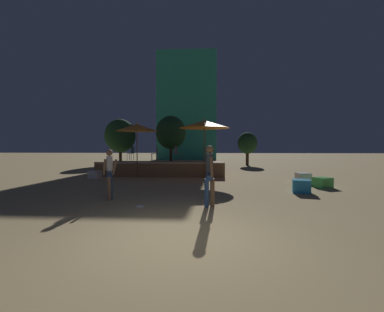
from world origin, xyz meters
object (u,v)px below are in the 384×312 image
cube_seat_0 (301,186)px  frisbee_disc (140,206)px  bistro_chair_1 (177,152)px  background_tree_0 (120,136)px  person_0 (210,173)px  person_1 (110,173)px  cube_seat_2 (303,178)px  background_tree_2 (247,143)px  patio_umbrella_1 (204,124)px  patio_umbrella_0 (137,128)px  cube_seat_3 (322,182)px  background_tree_1 (171,133)px  bistro_chair_2 (156,152)px  bistro_chair_0 (132,152)px  cube_seat_1 (95,175)px

cube_seat_0 → frisbee_disc: 6.09m
bistro_chair_1 → background_tree_0: size_ratio=0.21×
person_0 → person_1: 3.33m
cube_seat_2 → background_tree_0: 17.48m
cube_seat_2 → background_tree_2: background_tree_2 is taller
cube_seat_2 → person_0: person_0 is taller
patio_umbrella_1 → patio_umbrella_0: bearing=-178.9°
frisbee_disc → background_tree_0: bearing=110.6°
cube_seat_2 → frisbee_disc: bearing=-141.6°
patio_umbrella_1 → person_1: patio_umbrella_1 is taller
patio_umbrella_1 → bistro_chair_1: size_ratio=3.60×
person_1 → cube_seat_3: bearing=-76.2°
person_1 → background_tree_1: 16.52m
background_tree_0 → bistro_chair_2: bearing=-58.9°
cube_seat_3 → person_0: 6.21m
person_0 → bistro_chair_0: bearing=-79.1°
patio_umbrella_1 → cube_seat_0: patio_umbrella_1 is taller
person_1 → bistro_chair_2: size_ratio=1.83×
person_0 → bistro_chair_1: person_0 is taller
person_1 → frisbee_disc: 1.75m
cube_seat_2 → person_1: size_ratio=0.40×
patio_umbrella_0 → bistro_chair_1: 2.81m
patio_umbrella_0 → cube_seat_0: patio_umbrella_0 is taller
person_0 → background_tree_2: 16.83m
cube_seat_2 → person_0: size_ratio=0.37×
patio_umbrella_1 → background_tree_2: size_ratio=1.07×
bistro_chair_0 → bistro_chair_2: same height
cube_seat_0 → bistro_chair_0: size_ratio=0.85×
cube_seat_2 → bistro_chair_1: 7.04m
cube_seat_2 → bistro_chair_0: bistro_chair_0 is taller
person_0 → frisbee_disc: size_ratio=7.44×
cube_seat_0 → bistro_chair_2: size_ratio=0.85×
frisbee_disc → bistro_chair_2: bearing=98.2°
patio_umbrella_0 → background_tree_1: background_tree_1 is taller
person_1 → background_tree_2: (6.88, 15.61, 1.13)m
patio_umbrella_0 → bistro_chair_1: size_ratio=3.40×
frisbee_disc → background_tree_2: (5.66, 16.52, 1.99)m
frisbee_disc → bistro_chair_0: bearing=107.9°
cube_seat_0 → background_tree_0: (-11.80, 14.17, 2.49)m
cube_seat_1 → background_tree_2: (9.81, 10.19, 1.80)m
cube_seat_2 → person_1: 8.83m
bistro_chair_2 → patio_umbrella_0: bearing=-29.1°
cube_seat_1 → frisbee_disc: 7.58m
person_0 → background_tree_0: (-8.31, 16.67, 1.76)m
cube_seat_3 → bistro_chair_2: 9.26m
patio_umbrella_1 → bistro_chair_1: (-1.63, 1.15, -1.56)m
patio_umbrella_0 → frisbee_disc: patio_umbrella_0 is taller
bistro_chair_1 → background_tree_0: (-6.47, 8.78, 1.35)m
person_1 → bistro_chair_1: 7.26m
cube_seat_3 → background_tree_1: 16.01m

